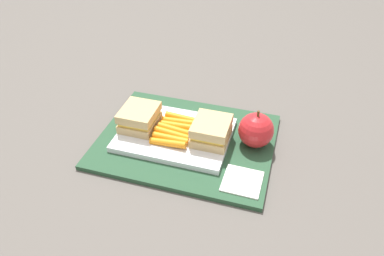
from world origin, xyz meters
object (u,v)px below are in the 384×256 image
object	(u,v)px
food_tray	(175,135)
sandwich_half_right	(211,131)
carrot_sticks_bundle	(175,130)
paper_napkin	(242,181)
sandwich_half_left	(140,117)
apple	(256,130)

from	to	relation	value
food_tray	sandwich_half_right	distance (m)	0.08
carrot_sticks_bundle	paper_napkin	bearing A→B (deg)	-28.68
food_tray	sandwich_half_left	world-z (taller)	sandwich_half_left
sandwich_half_right	paper_napkin	size ratio (longest dim) A/B	1.14
food_tray	paper_napkin	world-z (taller)	food_tray
food_tray	carrot_sticks_bundle	world-z (taller)	carrot_sticks_bundle
carrot_sticks_bundle	paper_napkin	world-z (taller)	carrot_sticks_bundle
sandwich_half_right	apple	size ratio (longest dim) A/B	0.97
food_tray	paper_napkin	size ratio (longest dim) A/B	3.29
apple	paper_napkin	size ratio (longest dim) A/B	1.18
sandwich_half_right	carrot_sticks_bundle	size ratio (longest dim) A/B	0.79
carrot_sticks_bundle	paper_napkin	xyz separation A→B (m)	(0.16, -0.09, -0.02)
apple	sandwich_half_left	bearing A→B (deg)	-173.91
carrot_sticks_bundle	paper_napkin	distance (m)	0.18
food_tray	paper_napkin	bearing A→B (deg)	-28.68
carrot_sticks_bundle	apple	bearing A→B (deg)	8.98
sandwich_half_left	sandwich_half_right	distance (m)	0.16
carrot_sticks_bundle	paper_napkin	size ratio (longest dim) A/B	1.45
sandwich_half_left	sandwich_half_right	xyz separation A→B (m)	(0.16, 0.00, 0.00)
sandwich_half_left	paper_napkin	xyz separation A→B (m)	(0.24, -0.09, -0.03)
sandwich_half_right	paper_napkin	world-z (taller)	sandwich_half_right
carrot_sticks_bundle	apple	xyz separation A→B (m)	(0.16, 0.03, 0.02)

